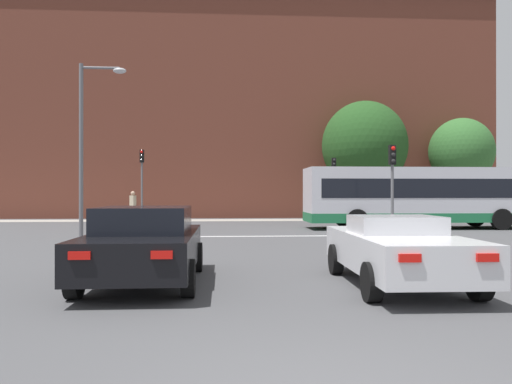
{
  "coord_description": "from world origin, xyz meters",
  "views": [
    {
      "loc": [
        -1.0,
        -3.87,
        1.73
      ],
      "look_at": [
        0.49,
        18.21,
        1.78
      ],
      "focal_mm": 35.0,
      "sensor_mm": 36.0,
      "label": 1
    }
  ],
  "objects_px": {
    "traffic_light_far_left": "(142,173)",
    "pedestrian_waiting": "(133,203)",
    "car_saloon_left": "(145,244)",
    "street_lamp_junction": "(89,132)",
    "car_roadster_right": "(397,249)",
    "bus_crossing_lead": "(420,196)",
    "traffic_light_near_right": "(392,174)",
    "traffic_light_far_right": "(334,178)"
  },
  "relations": [
    {
      "from": "bus_crossing_lead",
      "to": "traffic_light_near_right",
      "type": "relative_size",
      "value": 3.02
    },
    {
      "from": "street_lamp_junction",
      "to": "car_roadster_right",
      "type": "bearing_deg",
      "value": -51.17
    },
    {
      "from": "traffic_light_far_left",
      "to": "car_saloon_left",
      "type": "bearing_deg",
      "value": -80.78
    },
    {
      "from": "traffic_light_far_left",
      "to": "traffic_light_far_right",
      "type": "bearing_deg",
      "value": -2.98
    },
    {
      "from": "car_saloon_left",
      "to": "bus_crossing_lead",
      "type": "bearing_deg",
      "value": 51.91
    },
    {
      "from": "car_saloon_left",
      "to": "traffic_light_far_left",
      "type": "distance_m",
      "value": 22.17
    },
    {
      "from": "car_saloon_left",
      "to": "street_lamp_junction",
      "type": "distance_m",
      "value": 11.02
    },
    {
      "from": "pedestrian_waiting",
      "to": "car_roadster_right",
      "type": "bearing_deg",
      "value": -25.19
    },
    {
      "from": "car_saloon_left",
      "to": "traffic_light_far_right",
      "type": "xyz_separation_m",
      "value": [
        8.45,
        21.15,
        1.91
      ]
    },
    {
      "from": "car_roadster_right",
      "to": "traffic_light_far_right",
      "type": "xyz_separation_m",
      "value": [
        3.71,
        21.7,
        1.99
      ]
    },
    {
      "from": "traffic_light_near_right",
      "to": "traffic_light_far_left",
      "type": "relative_size",
      "value": 0.83
    },
    {
      "from": "car_roadster_right",
      "to": "bus_crossing_lead",
      "type": "relative_size",
      "value": 0.4
    },
    {
      "from": "traffic_light_far_left",
      "to": "pedestrian_waiting",
      "type": "relative_size",
      "value": 2.4
    },
    {
      "from": "pedestrian_waiting",
      "to": "traffic_light_far_left",
      "type": "bearing_deg",
      "value": 47.78
    },
    {
      "from": "traffic_light_near_right",
      "to": "street_lamp_junction",
      "type": "height_order",
      "value": "street_lamp_junction"
    },
    {
      "from": "traffic_light_near_right",
      "to": "street_lamp_junction",
      "type": "relative_size",
      "value": 0.55
    },
    {
      "from": "traffic_light_far_right",
      "to": "street_lamp_junction",
      "type": "xyz_separation_m",
      "value": [
        -12.09,
        -11.29,
        1.43
      ]
    },
    {
      "from": "bus_crossing_lead",
      "to": "street_lamp_junction",
      "type": "relative_size",
      "value": 1.66
    },
    {
      "from": "traffic_light_far_left",
      "to": "street_lamp_junction",
      "type": "bearing_deg",
      "value": -90.48
    },
    {
      "from": "car_saloon_left",
      "to": "traffic_light_far_right",
      "type": "bearing_deg",
      "value": 68.35
    },
    {
      "from": "bus_crossing_lead",
      "to": "traffic_light_far_left",
      "type": "height_order",
      "value": "traffic_light_far_left"
    },
    {
      "from": "car_saloon_left",
      "to": "traffic_light_near_right",
      "type": "height_order",
      "value": "traffic_light_near_right"
    },
    {
      "from": "car_saloon_left",
      "to": "traffic_light_far_right",
      "type": "relative_size",
      "value": 1.14
    },
    {
      "from": "car_saloon_left",
      "to": "traffic_light_near_right",
      "type": "xyz_separation_m",
      "value": [
        8.37,
        10.11,
        1.75
      ]
    },
    {
      "from": "street_lamp_junction",
      "to": "traffic_light_far_left",
      "type": "bearing_deg",
      "value": 89.52
    },
    {
      "from": "street_lamp_junction",
      "to": "pedestrian_waiting",
      "type": "xyz_separation_m",
      "value": [
        -0.44,
        11.87,
        -3.0
      ]
    },
    {
      "from": "traffic_light_far_left",
      "to": "bus_crossing_lead",
      "type": "bearing_deg",
      "value": -27.6
    },
    {
      "from": "car_saloon_left",
      "to": "traffic_light_far_left",
      "type": "height_order",
      "value": "traffic_light_far_left"
    },
    {
      "from": "traffic_light_far_right",
      "to": "traffic_light_near_right",
      "type": "height_order",
      "value": "traffic_light_far_right"
    },
    {
      "from": "car_saloon_left",
      "to": "car_roadster_right",
      "type": "relative_size",
      "value": 1.0
    },
    {
      "from": "bus_crossing_lead",
      "to": "traffic_light_far_left",
      "type": "xyz_separation_m",
      "value": [
        -14.65,
        7.66,
        1.39
      ]
    },
    {
      "from": "car_saloon_left",
      "to": "traffic_light_far_left",
      "type": "bearing_deg",
      "value": 99.36
    },
    {
      "from": "bus_crossing_lead",
      "to": "traffic_light_near_right",
      "type": "distance_m",
      "value": 4.94
    },
    {
      "from": "traffic_light_far_right",
      "to": "pedestrian_waiting",
      "type": "bearing_deg",
      "value": 177.35
    },
    {
      "from": "pedestrian_waiting",
      "to": "traffic_light_near_right",
      "type": "bearing_deg",
      "value": 0.19
    },
    {
      "from": "traffic_light_far_right",
      "to": "street_lamp_junction",
      "type": "distance_m",
      "value": 16.6
    },
    {
      "from": "bus_crossing_lead",
      "to": "traffic_light_far_right",
      "type": "height_order",
      "value": "traffic_light_far_right"
    },
    {
      "from": "car_saloon_left",
      "to": "bus_crossing_lead",
      "type": "xyz_separation_m",
      "value": [
        11.11,
        14.11,
        0.83
      ]
    },
    {
      "from": "car_saloon_left",
      "to": "bus_crossing_lead",
      "type": "distance_m",
      "value": 17.98
    },
    {
      "from": "traffic_light_far_left",
      "to": "pedestrian_waiting",
      "type": "xyz_separation_m",
      "value": [
        -0.54,
        -0.04,
        -1.87
      ]
    },
    {
      "from": "traffic_light_far_right",
      "to": "pedestrian_waiting",
      "type": "relative_size",
      "value": 2.13
    },
    {
      "from": "street_lamp_junction",
      "to": "pedestrian_waiting",
      "type": "bearing_deg",
      "value": 92.14
    }
  ]
}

